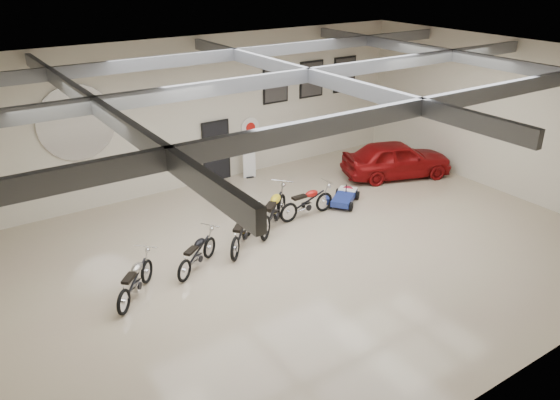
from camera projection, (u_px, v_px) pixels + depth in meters
floor at (305, 252)px, 14.67m from camera, size 16.00×12.00×0.01m
ceiling at (309, 64)px, 12.62m from camera, size 16.00×12.00×0.01m
back_wall at (200, 113)px, 18.19m from camera, size 16.00×0.02×5.00m
right_wall at (505, 117)px, 17.71m from camera, size 0.02×12.00×5.00m
ceiling_beams at (309, 75)px, 12.73m from camera, size 15.80×11.80×0.32m
door at (216, 152)px, 19.00m from camera, size 0.92×0.08×2.10m
logo_plaque at (77, 123)px, 16.00m from camera, size 2.30×0.06×1.16m
poster_left at (275, 84)px, 19.44m from camera, size 1.05×0.08×1.35m
poster_mid at (311, 79)px, 20.25m from camera, size 1.05×0.08×1.35m
poster_right at (345, 74)px, 21.07m from camera, size 1.05×0.08×1.35m
oil_sign at (250, 127)px, 19.45m from camera, size 0.72×0.10×0.72m
banner_stand at (249, 155)px, 19.29m from camera, size 0.48×0.29×1.67m
motorcycle_silver at (135, 279)px, 12.57m from camera, size 1.70×1.73×0.96m
motorcycle_black at (197, 253)px, 13.73m from camera, size 1.79×1.45×0.92m
motorcycle_gold at (242, 230)px, 14.74m from camera, size 1.89×1.86×1.05m
motorcycle_yellow at (274, 210)px, 15.78m from camera, size 2.16×1.95×1.16m
motorcycle_red at (307, 202)px, 16.49m from camera, size 1.93×0.63×1.00m
go_kart at (345, 193)px, 17.55m from camera, size 1.77×1.58×0.60m
vintage_car at (397, 159)px, 19.46m from camera, size 2.77×4.19×1.32m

